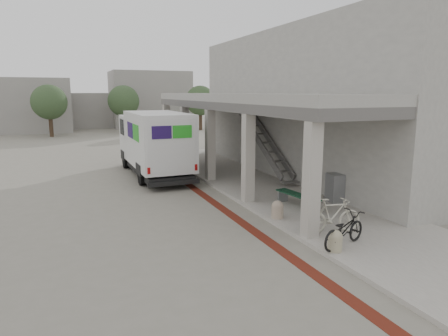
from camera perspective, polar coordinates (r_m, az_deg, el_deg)
name	(u,v)px	position (r m, az deg, el deg)	size (l,w,h in m)	color
ground	(198,214)	(13.69, -3.70, -6.58)	(120.00, 120.00, 0.00)	slate
bike_lane_stripe	(206,197)	(15.82, -2.57, -4.16)	(0.35, 40.00, 0.01)	#5A1D12
sidewalk	(299,201)	(15.36, 10.64, -4.59)	(4.40, 28.00, 0.12)	gray
transit_building	(300,106)	(20.15, 10.85, 8.65)	(7.60, 17.00, 7.00)	gray
distant_backdrop	(72,105)	(48.33, -20.89, 8.44)	(28.00, 10.00, 6.50)	gray
tree_left	(49,102)	(40.43, -23.71, 8.60)	(3.20, 3.20, 4.80)	#38281C
tree_mid	(124,101)	(42.86, -14.15, 9.24)	(3.20, 3.20, 4.80)	#38281C
tree_right	(200,101)	(43.75, -3.40, 9.57)	(3.20, 3.20, 4.80)	#38281C
fedex_truck	(154,142)	(20.00, -10.01, 3.71)	(2.39, 7.40, 3.15)	black
bench	(298,198)	(14.19, 10.47, -4.22)	(0.69, 2.01, 0.46)	gray
bollard_near	(335,240)	(10.62, 15.58, -9.93)	(0.37, 0.37, 0.55)	gray
bollard_far	(277,209)	(12.91, 7.65, -5.86)	(0.38, 0.38, 0.57)	gray
utility_cabinet	(335,188)	(15.14, 15.56, -2.75)	(0.47, 0.63, 1.04)	gray
bicycle_black	(344,230)	(10.92, 16.76, -8.45)	(0.59, 1.71, 0.90)	black
bicycle_cream	(333,216)	(11.83, 15.28, -6.56)	(0.48, 1.70, 1.02)	beige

